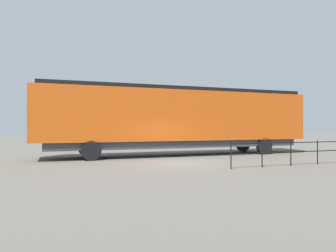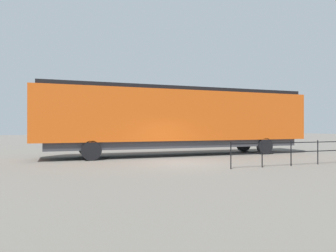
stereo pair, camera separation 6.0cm
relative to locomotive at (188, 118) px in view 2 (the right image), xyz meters
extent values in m
plane|color=#666059|center=(3.89, -2.17, -2.43)|extent=(120.00, 120.00, 0.00)
cube|color=#D15114|center=(0.00, -0.61, 0.13)|extent=(2.83, 17.81, 3.12)
cube|color=black|center=(0.00, 6.89, -0.34)|extent=(2.71, 2.81, 2.18)
cube|color=black|center=(0.00, -0.61, 1.81)|extent=(2.55, 17.10, 0.24)
cube|color=#38383D|center=(0.00, -0.61, -1.65)|extent=(2.55, 16.39, 0.45)
cylinder|color=black|center=(-1.26, 5.09, -1.88)|extent=(0.30, 1.10, 1.10)
cylinder|color=black|center=(1.26, 5.09, -1.88)|extent=(0.30, 1.10, 1.10)
cylinder|color=black|center=(-1.26, -6.31, -1.88)|extent=(0.30, 1.10, 1.10)
cylinder|color=black|center=(1.26, -6.31, -1.88)|extent=(0.30, 1.10, 1.10)
cube|color=black|center=(6.76, 4.87, -1.33)|extent=(0.04, 11.47, 0.04)
cube|color=black|center=(6.76, 4.87, -1.77)|extent=(0.04, 11.47, 0.04)
cylinder|color=black|center=(6.76, -0.86, -1.83)|extent=(0.05, 0.05, 1.20)
cylinder|color=black|center=(6.76, 0.78, -1.83)|extent=(0.05, 0.05, 1.20)
cylinder|color=black|center=(6.76, 2.41, -1.83)|extent=(0.05, 0.05, 1.20)
cylinder|color=black|center=(6.76, 4.05, -1.83)|extent=(0.05, 0.05, 1.20)
camera|label=1|loc=(18.43, -8.01, -0.56)|focal=32.63mm
camera|label=2|loc=(18.45, -7.95, -0.56)|focal=32.63mm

